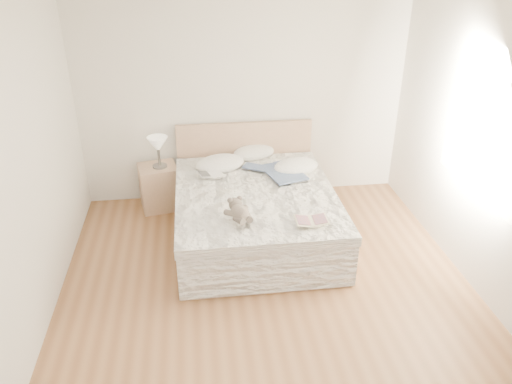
# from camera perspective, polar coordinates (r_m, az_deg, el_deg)

# --- Properties ---
(floor) EXTENTS (4.00, 4.50, 0.00)m
(floor) POSITION_cam_1_polar(r_m,az_deg,el_deg) (4.82, 1.67, -12.36)
(floor) COLOR brown
(floor) RESTS_ON ground
(wall_back) EXTENTS (4.00, 0.02, 2.70)m
(wall_back) POSITION_cam_1_polar(r_m,az_deg,el_deg) (6.18, -1.45, 11.18)
(wall_back) COLOR silver
(wall_back) RESTS_ON ground
(wall_left) EXTENTS (0.02, 4.50, 2.70)m
(wall_left) POSITION_cam_1_polar(r_m,az_deg,el_deg) (4.27, -25.61, 0.62)
(wall_left) COLOR silver
(wall_left) RESTS_ON ground
(wall_right) EXTENTS (0.02, 4.50, 2.70)m
(wall_right) POSITION_cam_1_polar(r_m,az_deg,el_deg) (4.81, 26.21, 3.39)
(wall_right) COLOR silver
(wall_right) RESTS_ON ground
(window) EXTENTS (0.02, 1.30, 1.10)m
(window) POSITION_cam_1_polar(r_m,az_deg,el_deg) (5.00, 24.58, 5.86)
(window) COLOR white
(window) RESTS_ON wall_right
(bed) EXTENTS (1.72, 2.14, 1.00)m
(bed) POSITION_cam_1_polar(r_m,az_deg,el_deg) (5.61, -0.17, -2.17)
(bed) COLOR tan
(bed) RESTS_ON floor
(nightstand) EXTENTS (0.52, 0.48, 0.56)m
(nightstand) POSITION_cam_1_polar(r_m,az_deg,el_deg) (6.31, -11.01, 0.58)
(nightstand) COLOR tan
(nightstand) RESTS_ON floor
(table_lamp) EXTENTS (0.27, 0.27, 0.38)m
(table_lamp) POSITION_cam_1_polar(r_m,az_deg,el_deg) (6.07, -11.15, 5.20)
(table_lamp) COLOR #534D49
(table_lamp) RESTS_ON nightstand
(pillow_left) EXTENTS (0.69, 0.57, 0.18)m
(pillow_left) POSITION_cam_1_polar(r_m,az_deg,el_deg) (5.98, -4.10, 3.27)
(pillow_left) COLOR white
(pillow_left) RESTS_ON bed
(pillow_middle) EXTENTS (0.63, 0.53, 0.16)m
(pillow_middle) POSITION_cam_1_polar(r_m,az_deg,el_deg) (6.27, -0.25, 4.55)
(pillow_middle) COLOR white
(pillow_middle) RESTS_ON bed
(pillow_right) EXTENTS (0.63, 0.52, 0.16)m
(pillow_right) POSITION_cam_1_polar(r_m,az_deg,el_deg) (5.91, 4.60, 2.95)
(pillow_right) COLOR white
(pillow_right) RESTS_ON bed
(blouse) EXTENTS (0.75, 0.78, 0.02)m
(blouse) POSITION_cam_1_polar(r_m,az_deg,el_deg) (5.77, 3.16, 2.28)
(blouse) COLOR #354567
(blouse) RESTS_ON bed
(photo_book) EXTENTS (0.33, 0.27, 0.02)m
(photo_book) POSITION_cam_1_polar(r_m,az_deg,el_deg) (5.72, -5.23, 1.98)
(photo_book) COLOR silver
(photo_book) RESTS_ON bed
(childrens_book) EXTENTS (0.33, 0.22, 0.02)m
(childrens_book) POSITION_cam_1_polar(r_m,az_deg,el_deg) (4.82, 6.34, -3.31)
(childrens_book) COLOR beige
(childrens_book) RESTS_ON bed
(teddy_bear) EXTENTS (0.31, 0.37, 0.17)m
(teddy_bear) POSITION_cam_1_polar(r_m,az_deg,el_deg) (4.80, -1.83, -3.00)
(teddy_bear) COLOR #675B51
(teddy_bear) RESTS_ON bed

